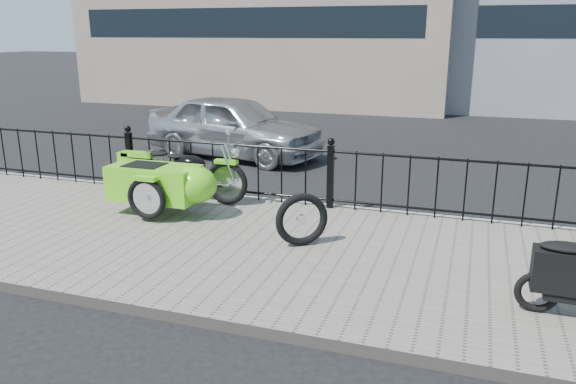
% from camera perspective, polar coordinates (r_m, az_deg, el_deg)
% --- Properties ---
extents(ground, '(120.00, 120.00, 0.00)m').
position_cam_1_polar(ground, '(7.44, 1.71, -5.31)').
color(ground, black).
rests_on(ground, ground).
extents(sidewalk, '(30.00, 3.80, 0.12)m').
position_cam_1_polar(sidewalk, '(6.98, 0.50, -6.27)').
color(sidewalk, slate).
rests_on(sidewalk, ground).
extents(curb, '(30.00, 0.10, 0.12)m').
position_cam_1_polar(curb, '(8.73, 4.48, -1.68)').
color(curb, gray).
rests_on(curb, ground).
extents(iron_fence, '(14.11, 0.11, 1.08)m').
position_cam_1_polar(iron_fence, '(8.45, 4.32, 1.45)').
color(iron_fence, black).
rests_on(iron_fence, sidewalk).
extents(motorcycle_sidecar, '(2.28, 1.48, 0.98)m').
position_cam_1_polar(motorcycle_sidecar, '(8.40, -11.87, 1.11)').
color(motorcycle_sidecar, black).
rests_on(motorcycle_sidecar, sidewalk).
extents(spare_tire, '(0.61, 0.47, 0.68)m').
position_cam_1_polar(spare_tire, '(6.96, 1.40, -2.82)').
color(spare_tire, black).
rests_on(spare_tire, sidewalk).
extents(sedan_car, '(4.29, 2.40, 1.38)m').
position_cam_1_polar(sedan_car, '(12.54, -5.52, 6.68)').
color(sedan_car, '#BABDC2').
rests_on(sedan_car, ground).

